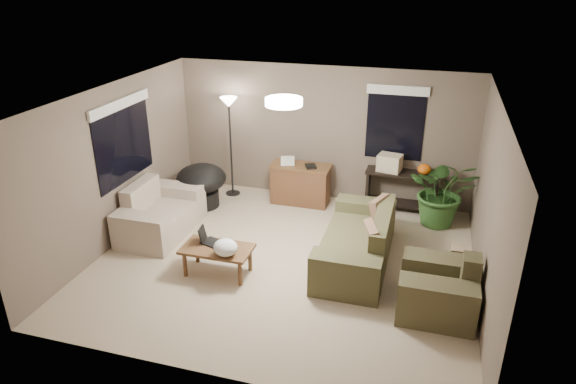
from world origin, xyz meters
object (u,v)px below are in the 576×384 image
(coffee_table, at_px, (217,251))
(papasan_chair, at_px, (202,182))
(loveseat, at_px, (159,215))
(houseplant, at_px, (442,198))
(console_table, at_px, (402,188))
(armchair, at_px, (439,290))
(desk, at_px, (301,184))
(cat_scratching_post, at_px, (457,265))
(floor_lamp, at_px, (229,114))
(main_sofa, at_px, (359,244))

(coffee_table, distance_m, papasan_chair, 2.36)
(loveseat, relative_size, houseplant, 1.29)
(papasan_chair, xyz_separation_m, houseplant, (4.23, 0.46, 0.02))
(coffee_table, bearing_deg, console_table, 50.48)
(loveseat, height_order, houseplant, houseplant)
(console_table, bearing_deg, houseplant, -26.82)
(armchair, xyz_separation_m, houseplant, (-0.01, 2.52, 0.18))
(loveseat, xyz_separation_m, armchair, (4.50, -0.93, 0.00))
(desk, distance_m, cat_scratching_post, 3.35)
(floor_lamp, bearing_deg, console_table, 2.57)
(coffee_table, xyz_separation_m, houseplant, (3.05, 2.50, 0.12))
(loveseat, bearing_deg, floor_lamp, 72.03)
(papasan_chair, relative_size, houseplant, 0.86)
(coffee_table, height_order, console_table, console_table)
(main_sofa, distance_m, armchair, 1.47)
(console_table, relative_size, floor_lamp, 0.68)
(console_table, height_order, cat_scratching_post, console_table)
(floor_lamp, xyz_separation_m, houseplant, (3.90, -0.21, -1.11))
(cat_scratching_post, bearing_deg, desk, 146.25)
(console_table, distance_m, houseplant, 0.78)
(papasan_chair, distance_m, houseplant, 4.26)
(coffee_table, relative_size, console_table, 0.77)
(coffee_table, relative_size, desk, 0.91)
(coffee_table, xyz_separation_m, desk, (0.52, 2.68, 0.02))
(desk, height_order, console_table, same)
(main_sofa, relative_size, houseplant, 1.78)
(desk, distance_m, floor_lamp, 1.84)
(console_table, distance_m, papasan_chair, 3.63)
(loveseat, relative_size, console_table, 1.23)
(coffee_table, height_order, houseplant, houseplant)
(floor_lamp, xyz_separation_m, cat_scratching_post, (4.16, -1.89, -1.38))
(console_table, xyz_separation_m, cat_scratching_post, (0.95, -2.03, -0.22))
(coffee_table, bearing_deg, floor_lamp, 107.52)
(loveseat, xyz_separation_m, cat_scratching_post, (4.74, -0.10, -0.08))
(main_sofa, xyz_separation_m, armchair, (1.16, -0.90, 0.00))
(loveseat, bearing_deg, coffee_table, -32.52)
(main_sofa, height_order, console_table, main_sofa)
(papasan_chair, xyz_separation_m, floor_lamp, (0.33, 0.67, 1.13))
(cat_scratching_post, bearing_deg, console_table, 115.05)
(floor_lamp, bearing_deg, armchair, -34.83)
(papasan_chair, bearing_deg, desk, 20.48)
(main_sofa, xyz_separation_m, floor_lamp, (-2.76, 1.82, 1.30))
(papasan_chair, height_order, houseplant, houseplant)
(armchair, height_order, desk, armchair)
(armchair, xyz_separation_m, console_table, (-0.71, 2.87, 0.14))
(armchair, relative_size, console_table, 0.77)
(armchair, bearing_deg, loveseat, 168.28)
(papasan_chair, bearing_deg, console_table, 12.91)
(houseplant, bearing_deg, cat_scratching_post, -81.42)
(main_sofa, xyz_separation_m, console_table, (0.45, 1.97, 0.14))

